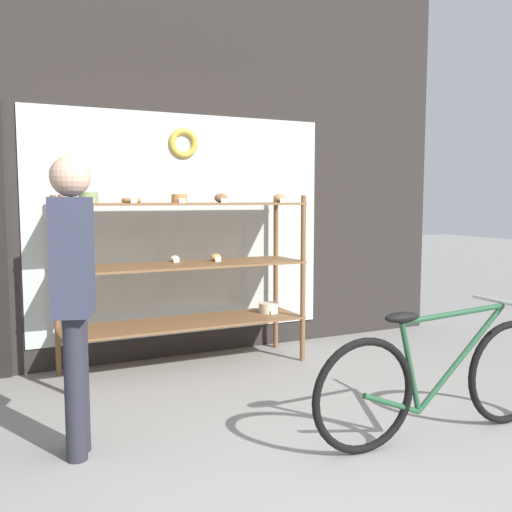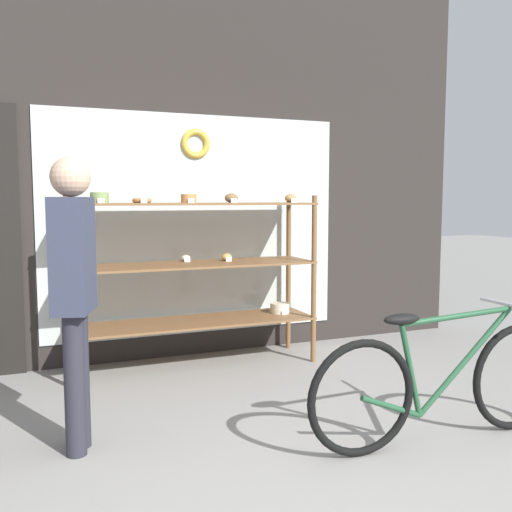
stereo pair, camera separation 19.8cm
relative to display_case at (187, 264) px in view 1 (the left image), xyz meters
The scene contains 4 objects.
storefront_facade 1.15m from the display_case, 108.29° to the left, with size 5.77×0.13×3.95m.
display_case is the anchor object (origin of this frame).
bicycle 2.19m from the display_case, 66.29° to the right, with size 1.70×0.46×0.77m.
pedestrian 1.67m from the display_case, 129.49° to the right, with size 0.27×0.36×1.60m.
Camera 1 is at (-1.39, -1.91, 1.38)m, focal length 40.00 mm.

